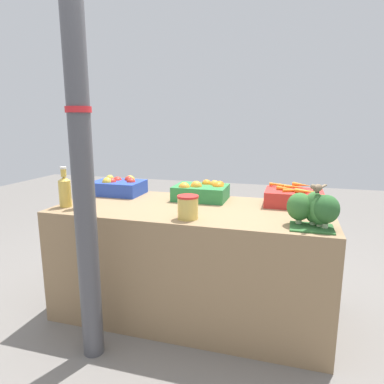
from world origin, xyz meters
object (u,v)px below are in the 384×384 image
(carrot_crate, at_px, (294,197))
(pickle_jar, at_px, (188,207))
(sparrow_bird, at_px, (317,188))
(juice_bottle_cloudy, at_px, (80,189))
(orange_crate, at_px, (202,191))
(juice_bottle_golden, at_px, (65,190))
(apple_crate, at_px, (119,186))
(broccoli_pile, at_px, (315,209))
(support_pole, at_px, (79,127))

(carrot_crate, distance_m, pickle_jar, 0.77)
(carrot_crate, bearing_deg, sparrow_bird, -77.57)
(juice_bottle_cloudy, relative_size, pickle_jar, 2.14)
(orange_crate, height_order, juice_bottle_golden, juice_bottle_golden)
(orange_crate, distance_m, pickle_jar, 0.50)
(apple_crate, xyz_separation_m, pickle_jar, (0.71, -0.50, 0.01))
(carrot_crate, distance_m, broccoli_pile, 0.47)
(pickle_jar, bearing_deg, broccoli_pile, 3.00)
(pickle_jar, bearing_deg, support_pole, -146.04)
(broccoli_pile, bearing_deg, orange_crate, 147.94)
(carrot_crate, xyz_separation_m, pickle_jar, (-0.58, -0.50, 0.01))
(juice_bottle_golden, bearing_deg, juice_bottle_cloudy, -0.00)
(apple_crate, relative_size, juice_bottle_golden, 1.40)
(apple_crate, relative_size, orange_crate, 1.00)
(apple_crate, relative_size, sparrow_bird, 3.17)
(support_pole, distance_m, broccoli_pile, 1.28)
(apple_crate, distance_m, carrot_crate, 1.29)
(apple_crate, relative_size, juice_bottle_cloudy, 1.27)
(orange_crate, height_order, sparrow_bird, sparrow_bird)
(apple_crate, height_order, orange_crate, orange_crate)
(sparrow_bird, bearing_deg, orange_crate, -87.26)
(carrot_crate, xyz_separation_m, juice_bottle_cloudy, (-1.32, -0.45, 0.07))
(pickle_jar, xyz_separation_m, sparrow_bird, (0.69, 0.02, 0.15))
(apple_crate, xyz_separation_m, juice_bottle_golden, (-0.14, -0.45, 0.05))
(juice_bottle_cloudy, bearing_deg, sparrow_bird, -1.14)
(support_pole, height_order, juice_bottle_golden, support_pole)
(carrot_crate, bearing_deg, juice_bottle_golden, -162.59)
(support_pole, relative_size, sparrow_bird, 21.61)
(juice_bottle_golden, bearing_deg, support_pole, -42.96)
(juice_bottle_golden, distance_m, pickle_jar, 0.86)
(broccoli_pile, bearing_deg, sparrow_bird, -82.26)
(apple_crate, distance_m, juice_bottle_golden, 0.48)
(orange_crate, distance_m, broccoli_pile, 0.87)
(support_pole, bearing_deg, juice_bottle_cloudy, 127.08)
(broccoli_pile, xyz_separation_m, juice_bottle_golden, (-1.54, 0.01, 0.01))
(broccoli_pile, relative_size, sparrow_bird, 2.27)
(broccoli_pile, bearing_deg, pickle_jar, -177.00)
(juice_bottle_cloudy, xyz_separation_m, sparrow_bird, (1.43, -0.03, 0.09))
(apple_crate, distance_m, juice_bottle_cloudy, 0.46)
(apple_crate, bearing_deg, sparrow_bird, -19.04)
(carrot_crate, relative_size, juice_bottle_cloudy, 1.27)
(support_pole, bearing_deg, juice_bottle_golden, 137.04)
(juice_bottle_golden, bearing_deg, sparrow_bird, -1.06)
(juice_bottle_cloudy, distance_m, sparrow_bird, 1.43)
(orange_crate, relative_size, juice_bottle_golden, 1.40)
(support_pole, xyz_separation_m, apple_crate, (-0.24, 0.81, -0.46))
(broccoli_pile, distance_m, juice_bottle_cloudy, 1.43)
(support_pole, xyz_separation_m, juice_bottle_golden, (-0.39, 0.36, -0.41))
(apple_crate, height_order, broccoli_pile, broccoli_pile)
(support_pole, height_order, orange_crate, support_pole)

